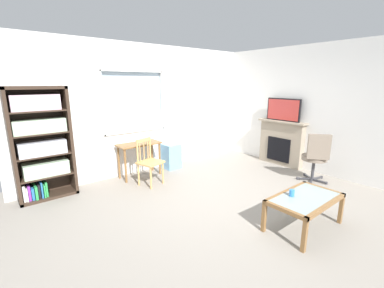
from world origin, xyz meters
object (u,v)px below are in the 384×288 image
plastic_drawer_unit (171,156)px  sippy_cup (292,193)px  wooden_chair (149,161)px  office_chair (316,155)px  tv (283,110)px  coffee_table (305,201)px  bookshelf (41,142)px  fireplace (281,143)px  desk_under_window (139,149)px

plastic_drawer_unit → sippy_cup: plastic_drawer_unit is taller
wooden_chair → office_chair: (2.59, -1.98, 0.09)m
tv → coffee_table: (-2.25, -1.80, -0.94)m
bookshelf → wooden_chair: (1.67, -0.62, -0.51)m
coffee_table → sippy_cup: sippy_cup is taller
bookshelf → wooden_chair: bookshelf is taller
wooden_chair → office_chair: 3.26m
wooden_chair → tv: bearing=-16.1°
office_chair → tv: bearing=65.3°
bookshelf → fireplace: size_ratio=1.62×
desk_under_window → wooden_chair: size_ratio=0.99×
bookshelf → plastic_drawer_unit: (2.56, -0.06, -0.69)m
plastic_drawer_unit → sippy_cup: 3.13m
plastic_drawer_unit → office_chair: office_chair is taller
desk_under_window → wooden_chair: bearing=-97.9°
office_chair → sippy_cup: office_chair is taller
fireplace → office_chair: bearing=-115.5°
bookshelf → sippy_cup: bookshelf is taller
fireplace → sippy_cup: fireplace is taller
bookshelf → plastic_drawer_unit: 2.66m
tv → sippy_cup: bearing=-144.8°
fireplace → wooden_chair: bearing=164.0°
wooden_chair → bookshelf: bearing=159.5°
sippy_cup → desk_under_window: bearing=102.0°
office_chair → coffee_table: 1.89m
bookshelf → sippy_cup: size_ratio=21.02×
desk_under_window → plastic_drawer_unit: (0.82, 0.05, -0.30)m
tv → bookshelf: bearing=162.4°
plastic_drawer_unit → office_chair: 3.07m
wooden_chair → desk_under_window: bearing=82.1°
desk_under_window → tv: bearing=-25.0°
tv → plastic_drawer_unit: bearing=146.4°
tv → coffee_table: bearing=-141.3°
bookshelf → sippy_cup: bearing=-53.0°
fireplace → sippy_cup: 2.91m
desk_under_window → fireplace: 3.34m
fireplace → coffee_table: 2.90m
wooden_chair → fireplace: size_ratio=0.77×
plastic_drawer_unit → fireplace: 2.66m
bookshelf → desk_under_window: bearing=-3.5°
wooden_chair → sippy_cup: wooden_chair is taller
plastic_drawer_unit → coffee_table: bearing=-90.9°
desk_under_window → fireplace: size_ratio=0.76×
bookshelf → coffee_table: bearing=-52.8°
wooden_chair → sippy_cup: (0.72, -2.56, 0.03)m
wooden_chair → plastic_drawer_unit: bearing=32.3°
wooden_chair → plastic_drawer_unit: wooden_chair is taller
plastic_drawer_unit → office_chair: (1.69, -2.55, 0.27)m
sippy_cup → plastic_drawer_unit: bearing=86.8°
coffee_table → tv: bearing=38.7°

